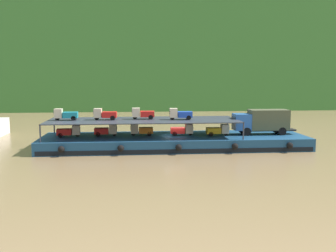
{
  "coord_description": "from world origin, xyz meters",
  "views": [
    {
      "loc": [
        -4.95,
        -46.02,
        8.61
      ],
      "look_at": [
        -0.79,
        0.0,
        2.7
      ],
      "focal_mm": 40.85,
      "sensor_mm": 36.0,
      "label": 1
    }
  ],
  "objects_px": {
    "mini_truck_lower_stern": "(69,131)",
    "mini_truck_lower_bow": "(218,130)",
    "mini_truck_upper_stern": "(66,114)",
    "mini_truck_upper_mid": "(105,114)",
    "covered_lorry": "(262,121)",
    "cargo_barge": "(174,142)",
    "mini_truck_upper_fore": "(143,114)",
    "mini_truck_lower_fore": "(182,130)",
    "mini_truck_upper_bow": "(180,114)",
    "mini_truck_lower_mid": "(141,130)",
    "mini_truck_lower_aft": "(106,130)"
  },
  "relations": [
    {
      "from": "mini_truck_lower_stern",
      "to": "mini_truck_lower_bow",
      "type": "distance_m",
      "value": 18.02
    },
    {
      "from": "mini_truck_upper_stern",
      "to": "mini_truck_upper_mid",
      "type": "bearing_deg",
      "value": -0.48
    },
    {
      "from": "covered_lorry",
      "to": "mini_truck_lower_stern",
      "type": "distance_m",
      "value": 23.76
    },
    {
      "from": "cargo_barge",
      "to": "mini_truck_upper_fore",
      "type": "height_order",
      "value": "mini_truck_upper_fore"
    },
    {
      "from": "cargo_barge",
      "to": "mini_truck_lower_fore",
      "type": "xyz_separation_m",
      "value": [
        0.97,
        0.11,
        1.44
      ]
    },
    {
      "from": "cargo_barge",
      "to": "mini_truck_upper_stern",
      "type": "relative_size",
      "value": 11.64
    },
    {
      "from": "cargo_barge",
      "to": "covered_lorry",
      "type": "height_order",
      "value": "covered_lorry"
    },
    {
      "from": "cargo_barge",
      "to": "mini_truck_lower_fore",
      "type": "height_order",
      "value": "mini_truck_lower_fore"
    },
    {
      "from": "mini_truck_lower_fore",
      "to": "covered_lorry",
      "type": "bearing_deg",
      "value": 0.26
    },
    {
      "from": "mini_truck_upper_fore",
      "to": "mini_truck_lower_stern",
      "type": "bearing_deg",
      "value": -176.2
    },
    {
      "from": "mini_truck_upper_bow",
      "to": "mini_truck_lower_bow",
      "type": "bearing_deg",
      "value": -1.7
    },
    {
      "from": "mini_truck_lower_fore",
      "to": "mini_truck_lower_mid",
      "type": "bearing_deg",
      "value": 174.8
    },
    {
      "from": "mini_truck_lower_aft",
      "to": "mini_truck_lower_bow",
      "type": "height_order",
      "value": "same"
    },
    {
      "from": "mini_truck_lower_stern",
      "to": "mini_truck_upper_fore",
      "type": "distance_m",
      "value": 9.1
    },
    {
      "from": "mini_truck_upper_stern",
      "to": "mini_truck_upper_fore",
      "type": "distance_m",
      "value": 9.24
    },
    {
      "from": "covered_lorry",
      "to": "mini_truck_lower_aft",
      "type": "xyz_separation_m",
      "value": [
        -19.36,
        0.38,
        -1.0
      ]
    },
    {
      "from": "mini_truck_upper_mid",
      "to": "mini_truck_upper_bow",
      "type": "xyz_separation_m",
      "value": [
        9.1,
        -0.59,
        0.0
      ]
    },
    {
      "from": "mini_truck_lower_bow",
      "to": "mini_truck_upper_bow",
      "type": "relative_size",
      "value": 1.0
    },
    {
      "from": "mini_truck_lower_stern",
      "to": "mini_truck_lower_aft",
      "type": "relative_size",
      "value": 1.01
    },
    {
      "from": "mini_truck_lower_mid",
      "to": "mini_truck_lower_bow",
      "type": "relative_size",
      "value": 1.0
    },
    {
      "from": "covered_lorry",
      "to": "mini_truck_upper_mid",
      "type": "xyz_separation_m",
      "value": [
        -19.46,
        0.18,
        1.0
      ]
    },
    {
      "from": "mini_truck_lower_mid",
      "to": "mini_truck_lower_fore",
      "type": "distance_m",
      "value": 5.03
    },
    {
      "from": "mini_truck_lower_aft",
      "to": "mini_truck_upper_bow",
      "type": "distance_m",
      "value": 9.25
    },
    {
      "from": "mini_truck_lower_bow",
      "to": "mini_truck_upper_stern",
      "type": "relative_size",
      "value": 1.0
    },
    {
      "from": "mini_truck_upper_stern",
      "to": "mini_truck_upper_fore",
      "type": "bearing_deg",
      "value": 2.32
    },
    {
      "from": "mini_truck_lower_fore",
      "to": "mini_truck_upper_stern",
      "type": "height_order",
      "value": "mini_truck_upper_stern"
    },
    {
      "from": "mini_truck_upper_mid",
      "to": "mini_truck_lower_aft",
      "type": "bearing_deg",
      "value": 64.02
    },
    {
      "from": "mini_truck_upper_mid",
      "to": "mini_truck_upper_fore",
      "type": "height_order",
      "value": "same"
    },
    {
      "from": "covered_lorry",
      "to": "mini_truck_upper_fore",
      "type": "height_order",
      "value": "mini_truck_upper_fore"
    },
    {
      "from": "cargo_barge",
      "to": "mini_truck_upper_fore",
      "type": "relative_size",
      "value": 11.55
    },
    {
      "from": "mini_truck_lower_fore",
      "to": "mini_truck_upper_mid",
      "type": "bearing_deg",
      "value": 178.63
    },
    {
      "from": "mini_truck_lower_mid",
      "to": "mini_truck_upper_bow",
      "type": "xyz_separation_m",
      "value": [
        4.72,
        -0.82,
        2.0
      ]
    },
    {
      "from": "mini_truck_lower_stern",
      "to": "mini_truck_upper_mid",
      "type": "height_order",
      "value": "mini_truck_upper_mid"
    },
    {
      "from": "mini_truck_lower_mid",
      "to": "mini_truck_upper_bow",
      "type": "bearing_deg",
      "value": -9.87
    },
    {
      "from": "mini_truck_upper_stern",
      "to": "mini_truck_upper_mid",
      "type": "distance_m",
      "value": 4.65
    },
    {
      "from": "mini_truck_upper_fore",
      "to": "mini_truck_lower_fore",
      "type": "bearing_deg",
      "value": -7.56
    },
    {
      "from": "mini_truck_upper_bow",
      "to": "mini_truck_lower_mid",
      "type": "bearing_deg",
      "value": 170.13
    },
    {
      "from": "mini_truck_lower_bow",
      "to": "mini_truck_upper_bow",
      "type": "bearing_deg",
      "value": 178.3
    },
    {
      "from": "mini_truck_lower_aft",
      "to": "mini_truck_upper_fore",
      "type": "bearing_deg",
      "value": 2.69
    },
    {
      "from": "cargo_barge",
      "to": "mini_truck_lower_bow",
      "type": "bearing_deg",
      "value": -4.25
    },
    {
      "from": "mini_truck_upper_stern",
      "to": "mini_truck_upper_fore",
      "type": "xyz_separation_m",
      "value": [
        9.23,
        0.37,
        0.0
      ]
    },
    {
      "from": "mini_truck_lower_stern",
      "to": "mini_truck_lower_mid",
      "type": "height_order",
      "value": "same"
    },
    {
      "from": "mini_truck_lower_aft",
      "to": "mini_truck_upper_stern",
      "type": "distance_m",
      "value": 5.16
    },
    {
      "from": "cargo_barge",
      "to": "mini_truck_lower_bow",
      "type": "distance_m",
      "value": 5.53
    },
    {
      "from": "mini_truck_lower_mid",
      "to": "mini_truck_upper_mid",
      "type": "bearing_deg",
      "value": -176.97
    },
    {
      "from": "mini_truck_lower_mid",
      "to": "mini_truck_lower_aft",
      "type": "bearing_deg",
      "value": -179.61
    },
    {
      "from": "mini_truck_upper_mid",
      "to": "mini_truck_lower_stern",
      "type": "bearing_deg",
      "value": -177.66
    },
    {
      "from": "cargo_barge",
      "to": "mini_truck_lower_bow",
      "type": "relative_size",
      "value": 11.65
    },
    {
      "from": "mini_truck_upper_mid",
      "to": "covered_lorry",
      "type": "bearing_deg",
      "value": -0.53
    },
    {
      "from": "mini_truck_lower_mid",
      "to": "mini_truck_upper_stern",
      "type": "distance_m",
      "value": 9.24
    }
  ]
}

